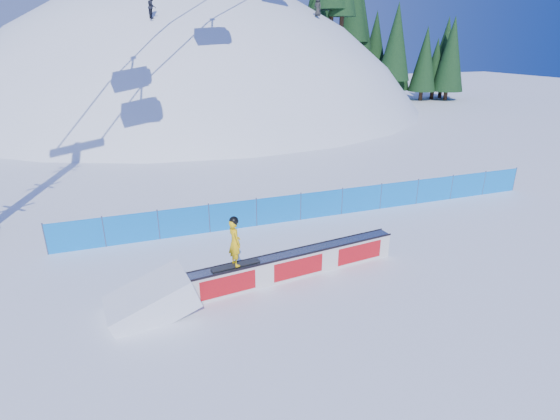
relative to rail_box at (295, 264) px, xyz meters
name	(u,v)px	position (x,y,z in m)	size (l,w,h in m)	color
ground	(374,262)	(3.01, -0.01, -0.44)	(160.00, 160.00, 0.00)	white
snow_hill	(201,241)	(3.01, 41.99, -18.44)	(64.00, 64.00, 64.00)	white
treeline	(379,16)	(26.37, 39.43, 9.68)	(25.58, 12.28, 21.68)	#342015
safety_fence	(322,204)	(3.01, 4.49, 0.16)	(22.05, 0.05, 1.30)	blue
rail_box	(295,264)	(0.00, 0.00, 0.00)	(7.50, 1.42, 0.90)	silver
snow_ramp	(153,312)	(-4.65, -0.57, -0.44)	(2.39, 1.60, 0.90)	white
snowboarder	(235,242)	(-2.07, -0.25, 1.25)	(1.58, 0.61, 1.62)	black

